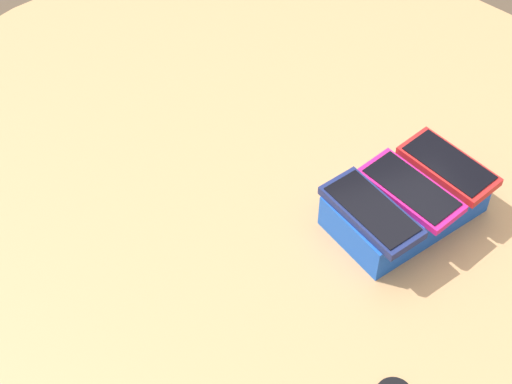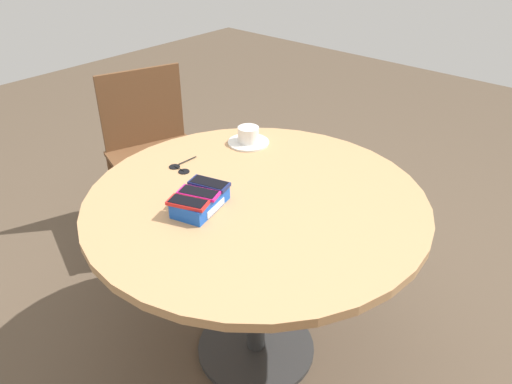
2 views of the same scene
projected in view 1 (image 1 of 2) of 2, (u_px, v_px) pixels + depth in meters
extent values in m
cylinder|color=#2D2D2D|center=(256.00, 350.00, 1.39)|extent=(0.07, 0.07, 0.68)
cylinder|color=tan|center=(256.00, 209.00, 1.13)|extent=(1.15, 1.15, 0.03)
cube|color=blue|center=(405.00, 204.00, 1.08)|extent=(0.21, 0.16, 0.05)
cube|color=white|center=(375.00, 181.00, 1.12)|extent=(0.10, 0.03, 0.02)
cube|color=red|center=(448.00, 166.00, 1.08)|extent=(0.10, 0.14, 0.01)
cube|color=black|center=(449.00, 163.00, 1.08)|extent=(0.09, 0.12, 0.00)
cube|color=#D11975|center=(411.00, 190.00, 1.06)|extent=(0.10, 0.14, 0.01)
cube|color=black|center=(412.00, 187.00, 1.05)|extent=(0.09, 0.13, 0.00)
cube|color=navy|center=(372.00, 212.00, 1.03)|extent=(0.09, 0.14, 0.01)
cube|color=black|center=(372.00, 209.00, 1.03)|extent=(0.08, 0.13, 0.00)
cylinder|color=brown|center=(246.00, 89.00, 2.03)|extent=(0.04, 0.04, 0.42)
cylinder|color=brown|center=(418.00, 116.00, 1.97)|extent=(0.04, 0.04, 0.42)
cylinder|color=brown|center=(434.00, 10.00, 2.23)|extent=(0.04, 0.04, 0.42)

